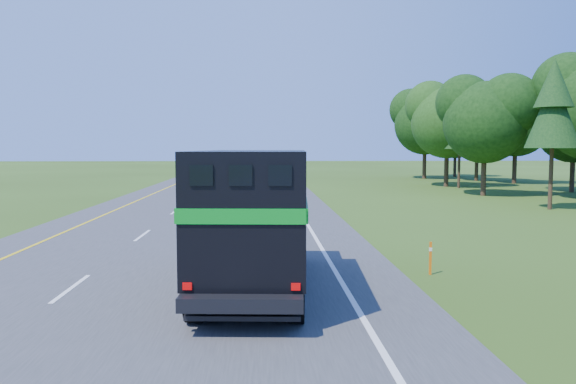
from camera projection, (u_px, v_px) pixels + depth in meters
road at (228, 186)px, 53.93m from camera, size 15.00×260.00×0.04m
lane_markings at (228, 186)px, 53.92m from camera, size 11.15×260.00×0.01m
horse_truck at (255, 216)px, 14.78m from camera, size 3.11×8.46×3.68m
white_suv at (202, 174)px, 58.49m from camera, size 3.47×6.97×1.90m
far_car at (231, 161)px, 120.62m from camera, size 1.86×4.31×1.45m
delineator at (430, 257)px, 16.72m from camera, size 0.08×0.05×1.00m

